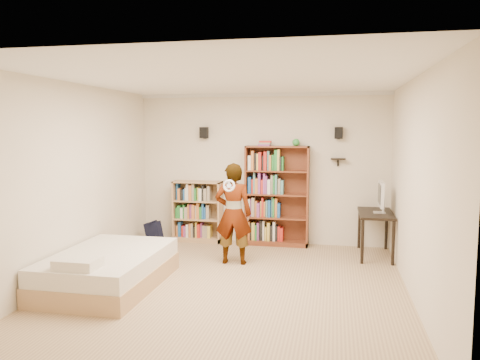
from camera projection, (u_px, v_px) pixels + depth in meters
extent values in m
cube|color=tan|center=(232.00, 286.00, 6.17)|extent=(4.50, 5.00, 0.01)
cube|color=beige|center=(262.00, 169.00, 8.46)|extent=(4.50, 0.02, 2.70)
cube|color=beige|center=(161.00, 223.00, 3.58)|extent=(4.50, 0.02, 2.70)
cube|color=beige|center=(73.00, 181.00, 6.47)|extent=(0.02, 5.00, 2.70)
cube|color=beige|center=(416.00, 189.00, 5.57)|extent=(0.02, 5.00, 2.70)
cube|color=white|center=(232.00, 78.00, 5.87)|extent=(4.50, 5.00, 0.02)
cube|color=silver|center=(262.00, 95.00, 8.28)|extent=(4.50, 0.06, 0.06)
cube|color=silver|center=(160.00, 47.00, 3.47)|extent=(4.50, 0.06, 0.06)
cube|color=silver|center=(72.00, 84.00, 6.32)|extent=(0.06, 5.00, 0.06)
cube|color=silver|center=(418.00, 77.00, 5.44)|extent=(0.06, 5.00, 0.06)
cube|color=black|center=(204.00, 133.00, 8.50)|extent=(0.14, 0.12, 0.20)
cube|color=black|center=(339.00, 133.00, 8.02)|extent=(0.14, 0.12, 0.20)
cube|color=black|center=(338.00, 159.00, 8.08)|extent=(0.25, 0.16, 0.02)
imported|color=black|center=(233.00, 214.00, 7.15)|extent=(0.59, 0.41, 1.56)
torus|color=silver|center=(229.00, 186.00, 6.81)|extent=(0.18, 0.07, 0.19)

